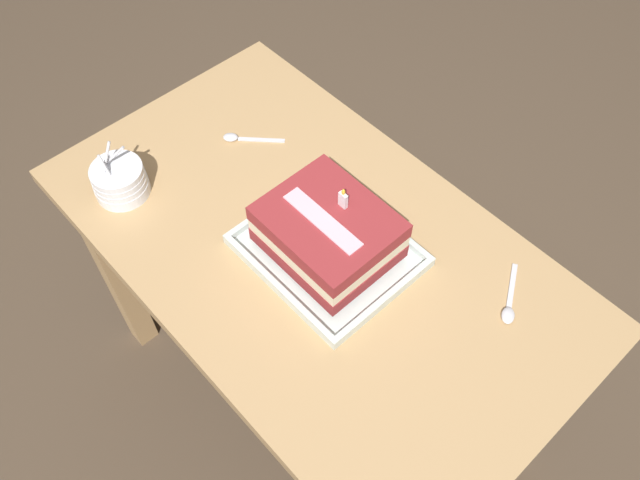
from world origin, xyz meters
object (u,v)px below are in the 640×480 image
object	(u,v)px
serving_spoon_near_tray	(238,138)
serving_spoon_by_bowls	(509,309)
foil_tray	(328,252)
bowl_stack	(120,181)
birthday_cake	(328,232)

from	to	relation	value
serving_spoon_near_tray	serving_spoon_by_bowls	distance (m)	0.68
foil_tray	serving_spoon_near_tray	xyz separation A→B (m)	(-0.36, 0.06, -0.00)
serving_spoon_by_bowls	bowl_stack	bearing A→B (deg)	-153.02
birthday_cake	serving_spoon_near_tray	distance (m)	0.37
foil_tray	serving_spoon_by_bowls	world-z (taller)	foil_tray
serving_spoon_by_bowls	foil_tray	bearing A→B (deg)	-153.20
birthday_cake	bowl_stack	xyz separation A→B (m)	(-0.40, -0.21, -0.04)
birthday_cake	bowl_stack	bearing A→B (deg)	-152.89
bowl_stack	serving_spoon_by_bowls	bearing A→B (deg)	26.98
serving_spoon_near_tray	serving_spoon_by_bowls	world-z (taller)	same
foil_tray	bowl_stack	bearing A→B (deg)	-152.88
birthday_cake	serving_spoon_by_bowls	xyz separation A→B (m)	(0.32, 0.16, -0.07)
serving_spoon_by_bowls	birthday_cake	bearing A→B (deg)	-153.20
foil_tray	serving_spoon_near_tray	bearing A→B (deg)	170.21
birthday_cake	serving_spoon_near_tray	xyz separation A→B (m)	(-0.36, 0.06, -0.07)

